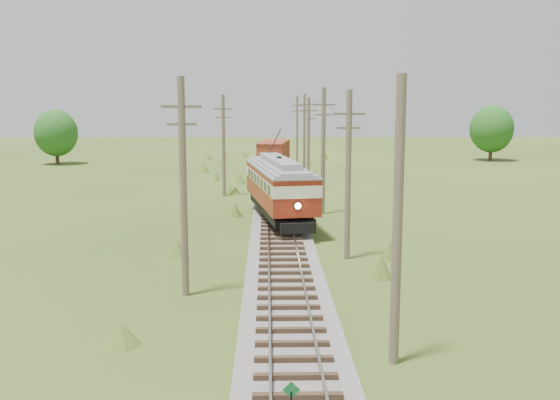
{
  "coord_description": "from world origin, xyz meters",
  "views": [
    {
      "loc": [
        -0.78,
        -13.17,
        7.98
      ],
      "look_at": [
        0.0,
        24.86,
        1.99
      ],
      "focal_mm": 40.0,
      "sensor_mm": 36.0,
      "label": 1
    }
  ],
  "objects_px": {
    "gondola": "(274,153)",
    "gravel_pile": "(309,178)",
    "switch_marker": "(291,398)",
    "streetcar": "(279,184)"
  },
  "relations": [
    {
      "from": "gravel_pile",
      "to": "streetcar",
      "type": "bearing_deg",
      "value": -99.06
    },
    {
      "from": "streetcar",
      "to": "switch_marker",
      "type": "bearing_deg",
      "value": -99.17
    },
    {
      "from": "switch_marker",
      "to": "gravel_pile",
      "type": "distance_m",
      "value": 47.14
    },
    {
      "from": "switch_marker",
      "to": "streetcar",
      "type": "relative_size",
      "value": 0.09
    },
    {
      "from": "switch_marker",
      "to": "streetcar",
      "type": "distance_m",
      "value": 26.11
    },
    {
      "from": "gondola",
      "to": "gravel_pile",
      "type": "distance_m",
      "value": 10.92
    },
    {
      "from": "gondola",
      "to": "gravel_pile",
      "type": "relative_size",
      "value": 3.07
    },
    {
      "from": "switch_marker",
      "to": "gravel_pile",
      "type": "xyz_separation_m",
      "value": [
        3.54,
        47.01,
        -0.15
      ]
    },
    {
      "from": "switch_marker",
      "to": "gravel_pile",
      "type": "height_order",
      "value": "switch_marker"
    },
    {
      "from": "gondola",
      "to": "gravel_pile",
      "type": "height_order",
      "value": "gondola"
    }
  ]
}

